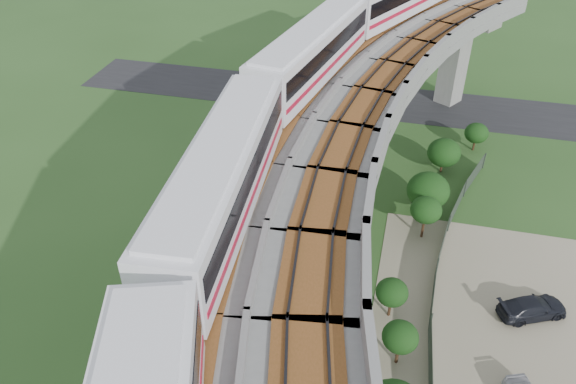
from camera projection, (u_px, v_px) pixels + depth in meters
name	position (u px, v px, depth m)	size (l,w,h in m)	color
ground	(291.00, 306.00, 35.05)	(160.00, 160.00, 0.00)	#2B4F1F
dirt_lot	(530.00, 377.00, 30.73)	(18.00, 26.00, 0.04)	gray
asphalt_road	(358.00, 99.00, 58.80)	(60.00, 8.00, 0.03)	#232326
viaduct	(363.00, 197.00, 29.06)	(19.58, 73.98, 11.40)	#99968E
metro_train	(309.00, 113.00, 29.67)	(11.69, 61.29, 3.64)	white
fence	(453.00, 326.00, 32.72)	(3.87, 38.73, 1.50)	#2D382D
tree_0	(476.00, 133.00, 49.42)	(2.08, 2.08, 2.62)	#382314
tree_1	(444.00, 153.00, 46.48)	(2.76, 2.76, 3.03)	#382314
tree_2	(428.00, 190.00, 41.57)	(3.17, 3.17, 3.47)	#382314
tree_3	(426.00, 210.00, 39.08)	(2.21, 2.21, 3.39)	#382314
tree_4	(392.00, 292.00, 33.27)	(1.95, 1.95, 2.80)	#382314
tree_5	(400.00, 337.00, 30.33)	(2.01, 2.01, 2.99)	#382314
car_dark	(533.00, 308.00, 34.04)	(1.73, 4.27, 1.24)	black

